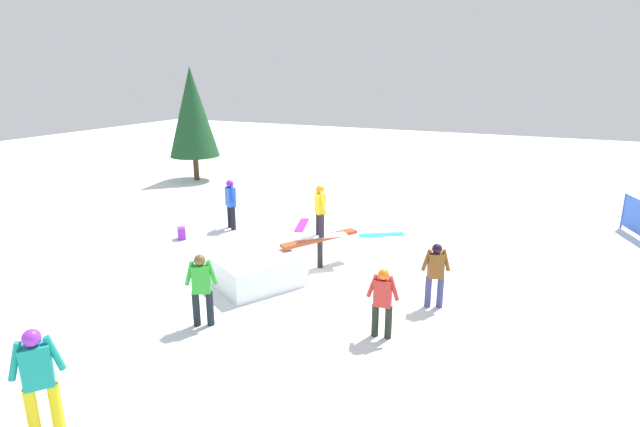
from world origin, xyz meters
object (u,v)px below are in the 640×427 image
bystander_blue (231,202)px  loose_snowboard_magenta (302,225)px  rail_feature (320,242)px  main_rider_on_rail (320,212)px  loose_snowboard_white (472,221)px  backpack_on_snow (181,233)px  bystander_green (202,286)px  pine_tree_near (192,112)px  bystander_brown (435,272)px  bystander_red (383,299)px  loose_snowboard_cyan (382,235)px  bystander_teal (38,377)px

bystander_blue → loose_snowboard_magenta: size_ratio=1.10×
rail_feature → main_rider_on_rail: size_ratio=1.54×
loose_snowboard_white → backpack_on_snow: bearing=89.3°
bystander_green → backpack_on_snow: 5.47m
bystander_blue → main_rider_on_rail: bearing=10.5°
rail_feature → pine_tree_near: pine_tree_near is taller
bystander_green → loose_snowboard_white: bearing=-141.6°
bystander_brown → bystander_green: bearing=-168.5°
bystander_brown → bystander_green: size_ratio=0.96×
rail_feature → backpack_on_snow: size_ratio=5.94×
rail_feature → pine_tree_near: 12.00m
rail_feature → bystander_green: bearing=-163.1°
bystander_green → main_rider_on_rail: bearing=-132.6°
backpack_on_snow → bystander_brown: bearing=-141.9°
bystander_brown → backpack_on_snow: 7.76m
bystander_blue → bystander_red: bearing=0.4°
bystander_brown → pine_tree_near: bearing=124.1°
bystander_red → bystander_green: 3.40m
main_rider_on_rail → loose_snowboard_cyan: 3.43m
loose_snowboard_white → bystander_green: bearing=121.9°
main_rider_on_rail → backpack_on_snow: size_ratio=3.85×
backpack_on_snow → pine_tree_near: pine_tree_near is taller
main_rider_on_rail → backpack_on_snow: main_rider_on_rail is taller
rail_feature → loose_snowboard_cyan: 3.19m
bystander_brown → loose_snowboard_cyan: 4.79m
bystander_red → bystander_teal: size_ratio=0.85×
bystander_teal → loose_snowboard_cyan: bearing=31.5°
rail_feature → bystander_brown: bearing=-78.5°
bystander_teal → loose_snowboard_magenta: 9.99m
rail_feature → pine_tree_near: bearing=82.2°
loose_snowboard_white → pine_tree_near: bearing=46.8°
loose_snowboard_magenta → main_rider_on_rail: bearing=-163.6°
pine_tree_near → bystander_green: bearing=-141.0°
bystander_teal → main_rider_on_rail: bearing=32.8°
pine_tree_near → bystander_red: bearing=-129.0°
bystander_blue → loose_snowboard_magenta: bearing=68.4°
loose_snowboard_magenta → bystander_red: bearing=-159.0°
rail_feature → loose_snowboard_white: rail_feature is taller
loose_snowboard_cyan → bystander_brown: bearing=-91.9°
loose_snowboard_white → bystander_brown: bearing=145.0°
bystander_blue → bystander_red: 7.62m
bystander_blue → bystander_brown: (-2.69, -6.89, -0.09)m
main_rider_on_rail → pine_tree_near: 11.87m
bystander_teal → pine_tree_near: pine_tree_near is taller
main_rider_on_rail → bystander_teal: 7.01m
main_rider_on_rail → loose_snowboard_magenta: size_ratio=0.93×
loose_snowboard_white → backpack_on_snow: (-5.43, 7.41, 0.16)m
backpack_on_snow → pine_tree_near: size_ratio=0.07×
bystander_brown → backpack_on_snow: bearing=147.7°
rail_feature → backpack_on_snow: 4.62m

